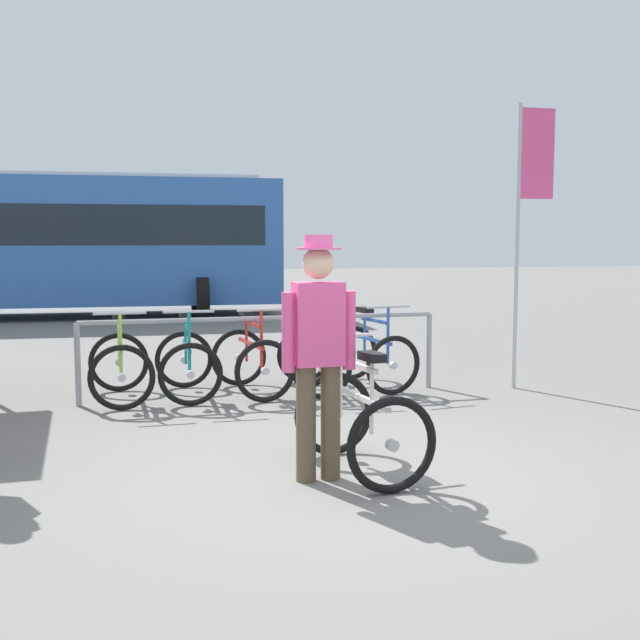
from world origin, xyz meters
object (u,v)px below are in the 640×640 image
object	(u,v)px
racked_bike_teal	(187,363)
featured_bicycle	(354,404)
racked_bike_yellow	(313,358)
banner_flag	(529,192)
racked_bike_red	(251,361)
person_with_featured_bike	(318,347)
bus_distant	(48,238)
racked_bike_lime	(120,366)
racked_bike_blue	(372,356)

from	to	relation	value
racked_bike_teal	featured_bicycle	world-z (taller)	featured_bicycle
racked_bike_yellow	banner_flag	distance (m)	3.07
banner_flag	racked_bike_red	bearing A→B (deg)	173.82
person_with_featured_bike	racked_bike_teal	bearing A→B (deg)	102.99
banner_flag	racked_bike_teal	bearing A→B (deg)	175.40
racked_bike_yellow	bus_distant	world-z (taller)	bus_distant
racked_bike_lime	racked_bike_blue	world-z (taller)	same
racked_bike_lime	racked_bike_red	xyz separation A→B (m)	(1.40, 0.06, 0.00)
racked_bike_blue	person_with_featured_bike	xyz separation A→B (m)	(-1.36, -3.28, 0.58)
racked_bike_lime	racked_bike_blue	bearing A→B (deg)	2.48
racked_bike_lime	bus_distant	world-z (taller)	bus_distant
racked_bike_yellow	racked_bike_red	bearing A→B (deg)	-177.53
racked_bike_red	bus_distant	bearing A→B (deg)	108.19
racked_bike_red	racked_bike_blue	distance (m)	1.40
racked_bike_teal	racked_bike_yellow	xyz separation A→B (m)	(1.40, 0.06, -0.00)
racked_bike_teal	racked_bike_blue	distance (m)	2.10
racked_bike_yellow	person_with_featured_bike	xyz separation A→B (m)	(-0.66, -3.25, 0.58)
racked_bike_lime	banner_flag	world-z (taller)	banner_flag
featured_bicycle	racked_bike_red	bearing A→B (deg)	96.78
racked_bike_blue	racked_bike_yellow	bearing A→B (deg)	-177.52
racked_bike_teal	featured_bicycle	size ratio (longest dim) A/B	0.91
racked_bike_red	banner_flag	bearing A→B (deg)	-6.18
featured_bicycle	bus_distant	size ratio (longest dim) A/B	0.12
racked_bike_yellow	bus_distant	xyz separation A→B (m)	(-3.84, 9.53, 1.37)
racked_bike_lime	person_with_featured_bike	bearing A→B (deg)	-65.56
racked_bike_red	racked_bike_yellow	distance (m)	0.70
racked_bike_blue	racked_bike_teal	bearing A→B (deg)	-177.52
racked_bike_blue	racked_bike_red	bearing A→B (deg)	-177.52
racked_bike_yellow	person_with_featured_bike	distance (m)	3.36
racked_bike_red	bus_distant	world-z (taller)	bus_distant
racked_bike_lime	banner_flag	bearing A→B (deg)	-3.51
banner_flag	racked_bike_blue	bearing A→B (deg)	166.91
featured_bicycle	banner_flag	xyz separation A→B (m)	(2.75, 2.65, 1.74)
racked_bike_lime	racked_bike_teal	distance (m)	0.70
racked_bike_lime	bus_distant	xyz separation A→B (m)	(-1.74, 9.63, 1.37)
racked_bike_lime	banner_flag	distance (m)	4.88
racked_bike_blue	banner_flag	world-z (taller)	banner_flag
racked_bike_red	featured_bicycle	bearing A→B (deg)	-83.22
racked_bike_lime	racked_bike_yellow	size ratio (longest dim) A/B	1.03
racked_bike_lime	racked_bike_teal	size ratio (longest dim) A/B	1.01
racked_bike_yellow	banner_flag	xyz separation A→B (m)	(2.41, -0.37, 1.86)
racked_bike_teal	racked_bike_red	bearing A→B (deg)	2.48
racked_bike_yellow	racked_bike_blue	xyz separation A→B (m)	(0.70, 0.03, 0.00)
racked_bike_yellow	racked_bike_blue	distance (m)	0.70
racked_bike_red	person_with_featured_bike	world-z (taller)	person_with_featured_bike
banner_flag	racked_bike_lime	bearing A→B (deg)	176.49
bus_distant	person_with_featured_bike	bearing A→B (deg)	-76.04
person_with_featured_bike	featured_bicycle	bearing A→B (deg)	35.13
racked_bike_blue	bus_distant	size ratio (longest dim) A/B	0.12
racked_bike_blue	bus_distant	distance (m)	10.62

